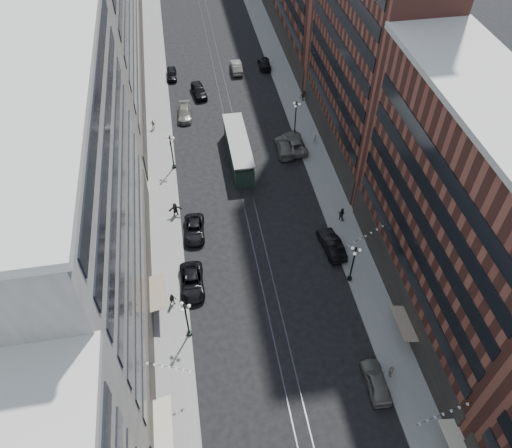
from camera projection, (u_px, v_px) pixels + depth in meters
ground at (234, 140)px, 74.39m from camera, size 220.00×220.00×0.00m
sidewalk_west at (158, 109)px, 79.83m from camera, size 4.00×180.00×0.15m
sidewalk_east at (292, 96)px, 82.40m from camera, size 4.00×180.00×0.15m
rail_west at (221, 104)px, 81.08m from camera, size 0.12×180.00×0.02m
rail_east at (230, 103)px, 81.24m from camera, size 0.12×180.00×0.02m
building_west_mid at (81, 215)px, 43.95m from camera, size 8.00×36.00×28.00m
building_east_mid at (461, 224)px, 45.98m from camera, size 8.00×30.00×24.00m
building_east_tower at (377, 1)px, 58.41m from camera, size 8.00×26.00×42.00m
lamppost_sw_far at (187, 318)px, 49.39m from camera, size 1.03×1.14×5.52m
lamppost_sw_mid at (172, 151)px, 67.69m from camera, size 1.03×1.14×5.52m
lamppost_se_far at (353, 263)px, 54.25m from camera, size 1.03×1.14×5.52m
lamppost_se_mid at (296, 117)px, 73.22m from camera, size 1.03×1.14×5.52m
streetcar at (238, 150)px, 70.16m from camera, size 2.80×12.67×3.50m
car_2 at (192, 282)px, 55.32m from camera, size 2.73×5.70×1.57m
car_4 at (376, 381)px, 47.24m from camera, size 2.11×4.98×1.68m
pedestrian_2 at (173, 300)px, 53.45m from camera, size 0.85×0.52×1.69m
pedestrian_4 at (391, 371)px, 47.73m from camera, size 0.82×1.15×1.79m
car_7 at (194, 229)px, 60.88m from camera, size 2.82×5.42×1.46m
car_8 at (185, 113)px, 77.93m from camera, size 2.46×5.30×1.50m
car_9 at (171, 74)px, 86.08m from camera, size 1.85×4.33×1.46m
car_10 at (332, 244)px, 58.99m from camera, size 2.50×5.61×1.79m
car_11 at (294, 143)px, 72.49m from camera, size 3.00×6.18×1.69m
car_12 at (264, 63)px, 88.62m from camera, size 2.28×5.14×1.46m
car_13 at (199, 91)px, 82.18m from camera, size 2.69×5.33×1.74m
car_14 at (236, 67)px, 87.55m from camera, size 1.83×5.04×1.65m
pedestrian_5 at (175, 209)px, 62.75m from camera, size 1.83×0.75×1.92m
pedestrian_6 at (153, 124)px, 75.57m from camera, size 0.98×0.74×1.51m
pedestrian_7 at (342, 214)px, 62.24m from camera, size 0.98×0.98×1.84m
pedestrian_8 at (314, 138)px, 73.20m from camera, size 0.71×0.67×1.62m
pedestrian_9 at (303, 96)px, 80.70m from camera, size 1.32×0.85×1.90m
car_extra_0 at (284, 146)px, 71.99m from camera, size 2.66×5.81×1.65m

